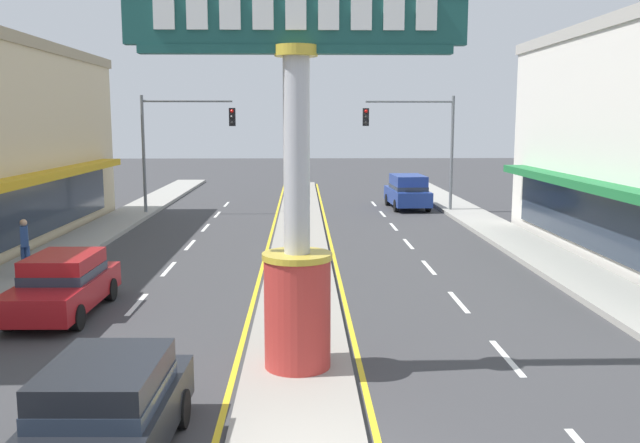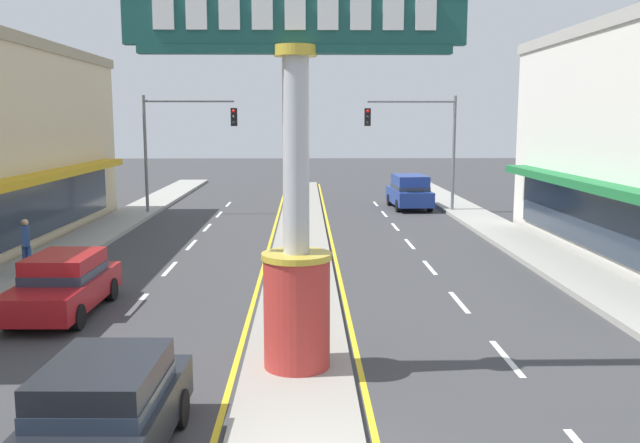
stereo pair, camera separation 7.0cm
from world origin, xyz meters
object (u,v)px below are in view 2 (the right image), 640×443
sedan_near_left_lane (64,283)px  pedestrian_near_kerb (26,243)px  district_sign (296,193)px  suv_near_right_lane (409,191)px  traffic_light_right_side (421,133)px  traffic_light_left_side (179,134)px  sedan_far_right_lane (103,414)px

sedan_near_left_lane → pedestrian_near_kerb: 4.56m
district_sign → suv_near_right_lane: district_sign is taller
traffic_light_right_side → suv_near_right_lane: size_ratio=1.33×
traffic_light_left_side → sedan_far_right_lane: 26.55m
sedan_far_right_lane → district_sign: bearing=52.8°
suv_near_right_lane → pedestrian_near_kerb: (-14.53, -16.77, 0.18)m
sedan_far_right_lane → sedan_near_left_lane: same height
district_sign → traffic_light_right_side: 23.92m
district_sign → sedan_far_right_lane: district_sign is taller
traffic_light_left_side → sedan_far_right_lane: traffic_light_left_side is taller
pedestrian_near_kerb → district_sign: bearing=-43.6°
traffic_light_right_side → pedestrian_near_kerb: 21.28m
traffic_light_left_side → pedestrian_near_kerb: 14.89m
district_sign → pedestrian_near_kerb: size_ratio=4.30×
traffic_light_right_side → sedan_far_right_lane: bearing=-108.7°
suv_near_right_lane → sedan_near_left_lane: suv_near_right_lane is taller
traffic_light_right_side → sedan_near_left_lane: 22.73m
sedan_far_right_lane → pedestrian_near_kerb: bearing=116.3°
district_sign → sedan_near_left_lane: 7.90m
sedan_far_right_lane → pedestrian_near_kerb: (-5.77, 11.68, 0.37)m
suv_near_right_lane → sedan_far_right_lane: 29.77m
sedan_near_left_lane → pedestrian_near_kerb: pedestrian_near_kerb is taller
traffic_light_right_side → suv_near_right_lane: bearing=98.9°
sedan_near_left_lane → district_sign: bearing=-35.4°
sedan_near_left_lane → suv_near_right_lane: bearing=59.6°
sedan_far_right_lane → sedan_near_left_lane: 8.53m
sedan_far_right_lane → pedestrian_near_kerb: size_ratio=2.51×
traffic_light_left_side → suv_near_right_lane: (12.34, 2.37, -3.26)m
suv_near_right_lane → traffic_light_right_side: bearing=-81.1°
traffic_light_right_side → sedan_near_left_lane: size_ratio=1.43×
traffic_light_left_side → sedan_near_left_lane: 18.54m
suv_near_right_lane → sedan_near_left_lane: size_ratio=1.08×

